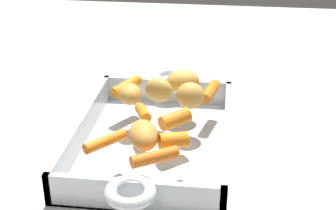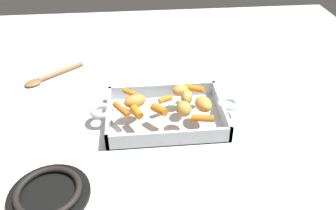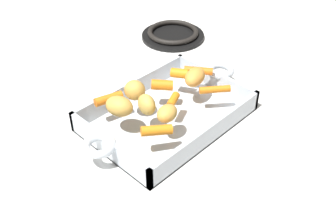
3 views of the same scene
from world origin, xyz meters
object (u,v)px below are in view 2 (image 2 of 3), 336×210
at_px(potato_golden_small, 203,104).
at_px(potato_near_roast, 187,98).
at_px(baby_carrot_center_left, 203,118).
at_px(stove_burner_rear, 49,193).
at_px(baby_carrot_long, 121,109).
at_px(baby_carrot_northeast, 194,89).
at_px(baby_carrot_southeast, 159,110).
at_px(potato_corner, 135,101).
at_px(baby_carrot_short, 133,94).
at_px(potato_whole, 180,90).
at_px(potato_golden_large, 184,109).
at_px(roasting_dish, 166,115).
at_px(baby_carrot_southwest, 137,112).
at_px(baby_carrot_northwest, 166,99).
at_px(serving_spoon, 49,77).

bearing_deg(potato_golden_small, potato_near_roast, 142.74).
bearing_deg(baby_carrot_center_left, stove_burner_rear, -155.32).
xyz_separation_m(baby_carrot_long, baby_carrot_northeast, (0.22, 0.08, 0.00)).
xyz_separation_m(baby_carrot_southeast, potato_corner, (-0.07, 0.04, 0.01)).
bearing_deg(baby_carrot_short, baby_carrot_southeast, -51.79).
relative_size(baby_carrot_long, potato_whole, 1.37).
bearing_deg(baby_carrot_center_left, potato_corner, 154.21).
bearing_deg(baby_carrot_center_left, potato_golden_small, 77.88).
distance_m(baby_carrot_center_left, potato_golden_large, 0.06).
relative_size(baby_carrot_long, potato_near_roast, 1.40).
height_order(roasting_dish, potato_golden_large, potato_golden_large).
relative_size(baby_carrot_long, stove_burner_rear, 0.36).
bearing_deg(potato_whole, baby_carrot_southeast, -130.11).
bearing_deg(potato_golden_small, baby_carrot_southwest, -178.24).
relative_size(baby_carrot_southwest, baby_carrot_northwest, 0.99).
distance_m(baby_carrot_center_left, baby_carrot_northeast, 0.15).
height_order(baby_carrot_short, potato_corner, potato_corner).
height_order(potato_whole, stove_burner_rear, potato_whole).
height_order(baby_carrot_southeast, serving_spoon, baby_carrot_southeast).
xyz_separation_m(baby_carrot_short, potato_golden_small, (0.20, -0.09, 0.01)).
height_order(baby_carrot_long, baby_carrot_short, baby_carrot_long).
xyz_separation_m(potato_golden_large, potato_near_roast, (0.02, 0.05, -0.00)).
relative_size(baby_carrot_short, potato_near_roast, 1.42).
bearing_deg(baby_carrot_long, potato_corner, 31.93).
bearing_deg(baby_carrot_southwest, baby_carrot_northwest, 34.00).
distance_m(roasting_dish, potato_golden_small, 0.12).
distance_m(baby_carrot_northeast, potato_golden_large, 0.13).
bearing_deg(baby_carrot_long, potato_golden_large, -10.75).
bearing_deg(potato_golden_large, potato_whole, 87.39).
distance_m(baby_carrot_northeast, stove_burner_rear, 0.51).
distance_m(baby_carrot_long, potato_golden_small, 0.23).
xyz_separation_m(roasting_dish, serving_spoon, (-0.39, 0.27, -0.01)).
relative_size(potato_near_roast, serving_spoon, 0.25).
height_order(baby_carrot_southwest, potato_whole, potato_whole).
bearing_deg(stove_burner_rear, roasting_dish, 41.79).
relative_size(baby_carrot_northwest, baby_carrot_short, 0.61).
distance_m(baby_carrot_long, potato_golden_large, 0.17).
xyz_separation_m(roasting_dish, baby_carrot_southwest, (-0.08, -0.04, 0.05)).
relative_size(baby_carrot_southeast, potato_whole, 0.98).
bearing_deg(baby_carrot_northwest, baby_carrot_center_left, -48.20).
height_order(baby_carrot_northwest, potato_whole, potato_whole).
relative_size(baby_carrot_long, baby_carrot_northeast, 1.11).
distance_m(potato_corner, potato_whole, 0.14).
height_order(baby_carrot_southeast, potato_golden_large, potato_golden_large).
xyz_separation_m(baby_carrot_long, potato_golden_large, (0.17, -0.03, 0.01)).
xyz_separation_m(baby_carrot_northwest, baby_carrot_short, (-0.09, 0.04, -0.00)).
relative_size(roasting_dish, baby_carrot_northeast, 7.27).
bearing_deg(stove_burner_rear, serving_spoon, 100.13).
xyz_separation_m(baby_carrot_center_left, stove_burner_rear, (-0.38, -0.18, -0.05)).
distance_m(potato_near_roast, potato_golden_small, 0.05).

